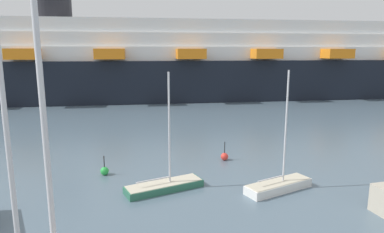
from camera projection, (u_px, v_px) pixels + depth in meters
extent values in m
cube|color=white|center=(278.00, 186.00, 19.64)|extent=(4.38, 2.49, 0.50)
cube|color=beige|center=(279.00, 182.00, 19.59)|extent=(4.19, 2.35, 0.04)
cylinder|color=silver|center=(286.00, 127.00, 19.15)|extent=(0.10, 0.10, 6.42)
cylinder|color=silver|center=(271.00, 178.00, 19.22)|extent=(1.83, 0.70, 0.08)
cylinder|color=silver|center=(44.00, 126.00, 9.67)|extent=(0.17, 0.17, 10.15)
cube|color=#2D6B51|center=(164.00, 187.00, 19.71)|extent=(4.75, 2.62, 0.40)
cube|color=beige|center=(164.00, 183.00, 19.67)|extent=(4.54, 2.47, 0.04)
cylinder|color=silver|center=(169.00, 129.00, 19.24)|extent=(0.11, 0.11, 6.42)
cylinder|color=silver|center=(153.00, 180.00, 19.30)|extent=(1.99, 0.70, 0.09)
sphere|color=red|center=(224.00, 157.00, 25.07)|extent=(0.55, 0.55, 0.55)
cylinder|color=black|center=(225.00, 147.00, 24.93)|extent=(0.06, 0.06, 0.85)
sphere|color=green|center=(105.00, 171.00, 22.08)|extent=(0.54, 0.54, 0.54)
cylinder|color=black|center=(104.00, 161.00, 21.95)|extent=(0.06, 0.06, 0.75)
cube|color=black|center=(184.00, 78.00, 59.67)|extent=(118.05, 21.12, 6.46)
cube|color=white|center=(184.00, 53.00, 58.85)|extent=(108.58, 18.77, 2.11)
cube|color=white|center=(183.00, 41.00, 58.45)|extent=(102.07, 17.65, 2.11)
cube|color=white|center=(183.00, 28.00, 58.05)|extent=(95.55, 16.52, 2.11)
cube|color=orange|center=(23.00, 54.00, 47.10)|extent=(4.36, 3.46, 1.48)
cube|color=orange|center=(110.00, 54.00, 48.82)|extent=(4.36, 3.46, 1.48)
cube|color=orange|center=(191.00, 54.00, 50.55)|extent=(4.36, 3.46, 1.48)
cube|color=orange|center=(266.00, 54.00, 52.27)|extent=(4.36, 3.46, 1.48)
cube|color=orange|center=(337.00, 54.00, 54.00)|extent=(4.36, 3.46, 1.48)
cylinder|color=black|center=(52.00, 1.00, 54.19)|extent=(5.92, 5.92, 5.87)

